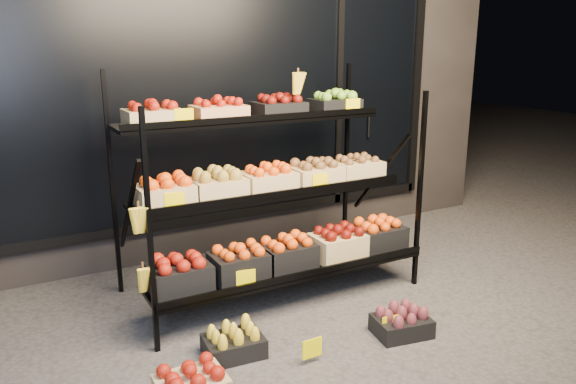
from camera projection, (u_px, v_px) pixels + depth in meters
ground at (315, 324)px, 3.78m from camera, size 24.00×24.00×0.00m
building at (179, 51)px, 5.51m from camera, size 6.00×2.08×3.50m
display_rack at (271, 191)px, 4.07m from camera, size 2.18×1.02×1.73m
tag_floor_a at (312, 354)px, 3.30m from camera, size 0.13×0.01×0.12m
tag_floor_b at (391, 330)px, 3.58m from camera, size 0.13×0.01×0.12m
floor_crate_left at (191, 384)px, 2.97m from camera, size 0.36×0.27×0.19m
floor_crate_midleft at (234, 342)px, 3.38m from camera, size 0.37×0.29×0.18m
floor_crate_right at (402, 322)px, 3.62m from camera, size 0.39×0.31×0.18m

